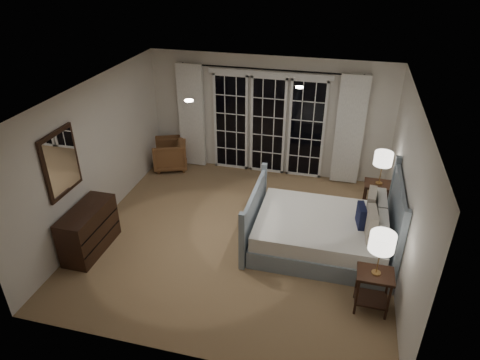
% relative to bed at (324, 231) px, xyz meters
% --- Properties ---
extents(floor, '(5.00, 5.00, 0.00)m').
position_rel_bed_xyz_m(floor, '(-1.42, -0.03, -0.33)').
color(floor, '#93774F').
rests_on(floor, ground).
extents(ceiling, '(5.00, 5.00, 0.00)m').
position_rel_bed_xyz_m(ceiling, '(-1.42, -0.03, 2.17)').
color(ceiling, white).
rests_on(ceiling, wall_back).
extents(wall_left, '(0.02, 5.00, 2.50)m').
position_rel_bed_xyz_m(wall_left, '(-3.92, -0.03, 0.92)').
color(wall_left, beige).
rests_on(wall_left, floor).
extents(wall_right, '(0.02, 5.00, 2.50)m').
position_rel_bed_xyz_m(wall_right, '(1.08, -0.03, 0.92)').
color(wall_right, beige).
rests_on(wall_right, floor).
extents(wall_back, '(5.00, 0.02, 2.50)m').
position_rel_bed_xyz_m(wall_back, '(-1.42, 2.47, 0.92)').
color(wall_back, beige).
rests_on(wall_back, floor).
extents(wall_front, '(5.00, 0.02, 2.50)m').
position_rel_bed_xyz_m(wall_front, '(-1.42, -2.53, 0.92)').
color(wall_front, beige).
rests_on(wall_front, floor).
extents(french_doors, '(2.50, 0.04, 2.20)m').
position_rel_bed_xyz_m(french_doors, '(-1.42, 2.43, 0.76)').
color(french_doors, black).
rests_on(french_doors, wall_back).
extents(curtain_rod, '(3.50, 0.03, 0.03)m').
position_rel_bed_xyz_m(curtain_rod, '(-1.42, 2.37, 1.92)').
color(curtain_rod, black).
rests_on(curtain_rod, wall_back).
extents(curtain_left, '(0.55, 0.10, 2.25)m').
position_rel_bed_xyz_m(curtain_left, '(-3.07, 2.35, 0.82)').
color(curtain_left, white).
rests_on(curtain_left, curtain_rod).
extents(curtain_right, '(0.55, 0.10, 2.25)m').
position_rel_bed_xyz_m(curtain_right, '(0.23, 2.35, 0.82)').
color(curtain_right, white).
rests_on(curtain_right, curtain_rod).
extents(downlight_a, '(0.12, 0.12, 0.01)m').
position_rel_bed_xyz_m(downlight_a, '(-0.62, 0.57, 2.16)').
color(downlight_a, white).
rests_on(downlight_a, ceiling).
extents(downlight_b, '(0.12, 0.12, 0.01)m').
position_rel_bed_xyz_m(downlight_b, '(-2.02, -0.43, 2.16)').
color(downlight_b, white).
rests_on(downlight_b, ceiling).
extents(bed, '(2.25, 1.61, 1.31)m').
position_rel_bed_xyz_m(bed, '(0.00, 0.00, 0.00)').
color(bed, gray).
rests_on(bed, floor).
extents(nightstand_left, '(0.48, 0.38, 0.62)m').
position_rel_bed_xyz_m(nightstand_left, '(0.74, -1.18, 0.08)').
color(nightstand_left, '#321810').
rests_on(nightstand_left, floor).
extents(nightstand_right, '(0.49, 0.39, 0.64)m').
position_rel_bed_xyz_m(nightstand_right, '(0.84, 1.26, 0.09)').
color(nightstand_right, '#321810').
rests_on(nightstand_right, floor).
extents(lamp_left, '(0.33, 0.33, 0.63)m').
position_rel_bed_xyz_m(lamp_left, '(0.74, -1.18, 0.79)').
color(lamp_left, '#AA7F44').
rests_on(lamp_left, nightstand_left).
extents(lamp_right, '(0.32, 0.32, 0.61)m').
position_rel_bed_xyz_m(lamp_right, '(0.84, 1.26, 0.80)').
color(lamp_right, '#AA7F44').
rests_on(lamp_right, nightstand_right).
extents(armchair, '(0.92, 0.91, 0.66)m').
position_rel_bed_xyz_m(armchair, '(-3.52, 2.07, -0.00)').
color(armchair, brown).
rests_on(armchair, floor).
extents(dresser, '(0.46, 1.09, 0.77)m').
position_rel_bed_xyz_m(dresser, '(-3.65, -0.96, 0.06)').
color(dresser, '#321810').
rests_on(dresser, floor).
extents(mirror, '(0.05, 0.85, 1.00)m').
position_rel_bed_xyz_m(mirror, '(-3.88, -0.96, 1.22)').
color(mirror, '#321810').
rests_on(mirror, wall_left).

